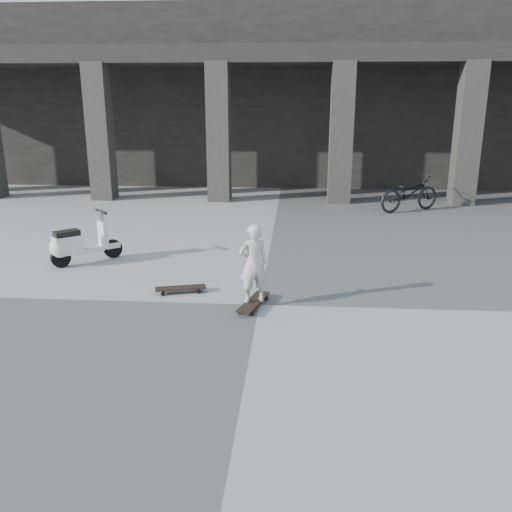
# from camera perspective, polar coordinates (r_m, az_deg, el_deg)

# --- Properties ---
(ground) EXTENTS (90.00, 90.00, 0.00)m
(ground) POSITION_cam_1_polar(r_m,az_deg,el_deg) (8.24, 0.34, -5.15)
(ground) COLOR #50504D
(ground) RESTS_ON ground
(colonnade) EXTENTS (28.00, 8.82, 6.00)m
(colonnade) POSITION_cam_1_polar(r_m,az_deg,el_deg) (21.42, 3.00, 16.41)
(colonnade) COLOR black
(colonnade) RESTS_ON ground
(longboard) EXTENTS (0.45, 0.95, 0.09)m
(longboard) POSITION_cam_1_polar(r_m,az_deg,el_deg) (8.13, -0.26, -4.90)
(longboard) COLOR black
(longboard) RESTS_ON ground
(skateboard_spare) EXTENTS (0.83, 0.41, 0.10)m
(skateboard_spare) POSITION_cam_1_polar(r_m,az_deg,el_deg) (8.79, -7.94, -3.40)
(skateboard_spare) COLOR black
(skateboard_spare) RESTS_ON ground
(child) EXTENTS (0.50, 0.42, 1.18)m
(child) POSITION_cam_1_polar(r_m,az_deg,el_deg) (7.93, -0.27, -0.79)
(child) COLOR beige
(child) RESTS_ON longboard
(scooter) EXTENTS (1.10, 1.04, 0.97)m
(scooter) POSITION_cam_1_polar(r_m,az_deg,el_deg) (10.62, -18.60, 1.12)
(scooter) COLOR black
(scooter) RESTS_ON ground
(bicycle) EXTENTS (1.98, 1.52, 1.00)m
(bicycle) POSITION_cam_1_polar(r_m,az_deg,el_deg) (15.47, 15.85, 6.39)
(bicycle) COLOR black
(bicycle) RESTS_ON ground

